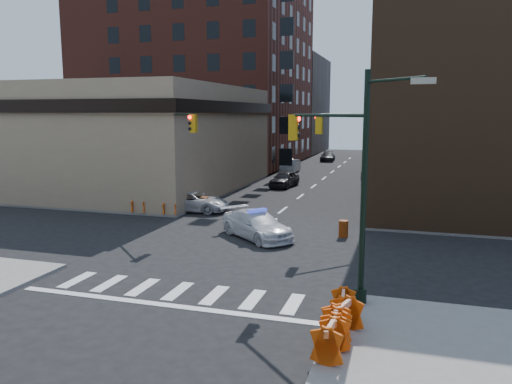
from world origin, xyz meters
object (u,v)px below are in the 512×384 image
Objects in this scene: parked_car_wfar at (290,166)px; barrel_bank at (205,204)px; barricade_nw_a at (171,208)px; pickup at (194,202)px; pedestrian_b at (120,196)px; barrel_road at (343,229)px; barricade_se_a at (343,306)px; parked_car_enear at (373,174)px; police_car at (257,225)px; pedestrian_a at (184,191)px; parked_car_wnear at (284,179)px.

parked_car_wfar is 4.62× the size of barrel_bank.
parked_car_wfar is 4.20× the size of barricade_nw_a.
pickup is 5.29m from pedestrian_b.
barrel_bank is 2.76m from barricade_nw_a.
barricade_se_a is at bearing -83.10° from barrel_road.
parked_car_enear is (10.84, 19.30, 0.08)m from pickup.
barrel_road is 11.65m from barricade_se_a.
barrel_road is at bearing 95.79° from parked_car_enear.
parked_car_enear is at bearing 89.89° from barrel_road.
parked_car_enear is 2.83× the size of pedestrian_b.
barrel_road is at bearing -72.18° from parked_car_wfar.
pedestrian_a is (-7.76, 7.43, 0.37)m from police_car.
barricade_se_a is at bearing -54.69° from barricade_nw_a.
pedestrian_a reaches higher than parked_car_enear.
parked_car_wnear is at bearing 78.50° from barrel_bank.
pedestrian_a reaches higher than police_car.
parked_car_wfar is 1.00× the size of parked_car_enear.
parked_car_enear reaches higher than barrel_bank.
police_car is 1.10× the size of parked_car_enear.
pedestrian_a is at bearing 40.70° from pickup.
parked_car_enear is (9.48, -4.53, -0.00)m from parked_car_wfar.
parked_car_wfar is 2.42× the size of pedestrian_a.
police_car reaches higher than barricade_se_a.
pickup is at bearing 66.57° from parked_car_enear.
police_car is 25.56m from parked_car_enear.
barrel_bank is 0.91× the size of barricade_nw_a.
pedestrian_b is at bearing 57.42° from parked_car_enear.
barrel_bank reaches higher than barrel_road.
parked_car_wfar is 23.59m from barrel_bank.
barrel_road is (9.44, -28.09, -0.30)m from parked_car_wfar.
pedestrian_b is 6.05m from barrel_bank.
pedestrian_a is 1.17× the size of pedestrian_b.
parked_car_enear is 21.58m from pedestrian_a.
pedestrian_a reaches higher than pedestrian_b.
barrel_bank is at bearing 82.37° from police_car.
barricade_se_a is at bearing -144.28° from pickup.
parked_car_wfar reaches higher than barrel_bank.
barricade_se_a reaches higher than barricade_nw_a.
barricade_se_a is at bearing 98.11° from parked_car_enear.
barrel_road is at bearing -59.47° from parked_car_wnear.
barrel_bank is (-0.65, -23.58, -0.26)m from parked_car_wfar.
barricade_nw_a is at bearing 101.83° from police_car.
pickup is 13.40m from parked_car_wnear.
parked_car_wnear reaches higher than barricade_se_a.
police_car is 10.75m from pedestrian_a.
pedestrian_b is 1.48× the size of barricade_nw_a.
parked_car_wfar is 2.84× the size of pedestrian_b.
barricade_nw_a is at bearing -58.90° from pedestrian_a.
pedestrian_b is at bearing -105.64° from parked_car_wfar.
parked_car_wnear is 13.00m from barrel_bank.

